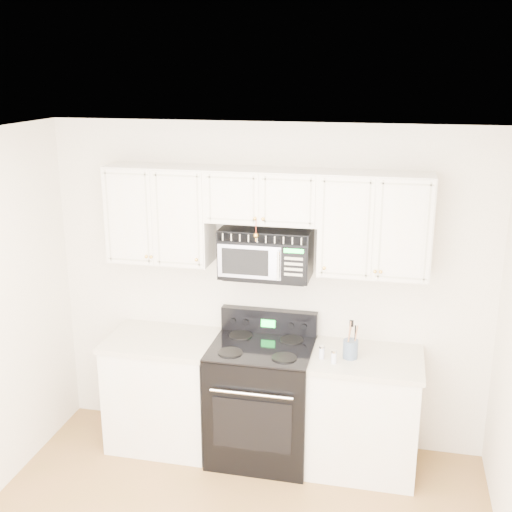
# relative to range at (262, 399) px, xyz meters

# --- Properties ---
(room) EXTENTS (3.51, 3.51, 2.61)m
(room) POSITION_rel_range_xyz_m (-0.02, -1.42, 0.82)
(room) COLOR #8D5E39
(room) RESTS_ON ground
(base_cabinet_left) EXTENTS (0.86, 0.65, 0.92)m
(base_cabinet_left) POSITION_rel_range_xyz_m (-0.82, 0.02, -0.06)
(base_cabinet_left) COLOR beige
(base_cabinet_left) RESTS_ON ground
(base_cabinet_right) EXTENTS (0.86, 0.65, 0.92)m
(base_cabinet_right) POSITION_rel_range_xyz_m (0.78, 0.02, -0.06)
(base_cabinet_right) COLOR beige
(base_cabinet_right) RESTS_ON ground
(range) EXTENTS (0.78, 0.71, 1.13)m
(range) POSITION_rel_range_xyz_m (0.00, 0.00, 0.00)
(range) COLOR black
(range) RESTS_ON ground
(upper_cabinets) EXTENTS (2.44, 0.37, 0.75)m
(upper_cabinets) POSITION_rel_range_xyz_m (-0.02, 0.16, 1.45)
(upper_cabinets) COLOR beige
(upper_cabinets) RESTS_ON ground
(microwave) EXTENTS (0.68, 0.39, 0.38)m
(microwave) POSITION_rel_range_xyz_m (-0.00, 0.15, 1.16)
(microwave) COLOR black
(microwave) RESTS_ON ground
(utensil_crock) EXTENTS (0.11, 0.11, 0.30)m
(utensil_crock) POSITION_rel_range_xyz_m (0.68, -0.03, 0.51)
(utensil_crock) COLOR #495B6F
(utensil_crock) RESTS_ON base_cabinet_right
(shaker_salt) EXTENTS (0.04, 0.04, 0.10)m
(shaker_salt) POSITION_rel_range_xyz_m (0.57, -0.15, 0.49)
(shaker_salt) COLOR silver
(shaker_salt) RESTS_ON base_cabinet_right
(shaker_pepper) EXTENTS (0.04, 0.04, 0.10)m
(shaker_pepper) POSITION_rel_range_xyz_m (0.47, -0.09, 0.49)
(shaker_pepper) COLOR silver
(shaker_pepper) RESTS_ON base_cabinet_right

